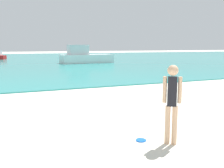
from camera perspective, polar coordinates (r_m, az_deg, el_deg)
name	(u,v)px	position (r m, az deg, el deg)	size (l,w,h in m)	color
water	(27,59)	(42.32, -18.53, 5.29)	(160.00, 60.00, 0.06)	teal
person_standing	(172,100)	(5.61, 13.32, -3.49)	(0.35, 0.26, 1.74)	#DDAD84
frisbee	(141,140)	(5.95, 6.53, -12.45)	(0.23, 0.23, 0.03)	blue
boat_near	(85,57)	(31.23, -6.07, 6.11)	(6.60, 2.66, 2.19)	white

